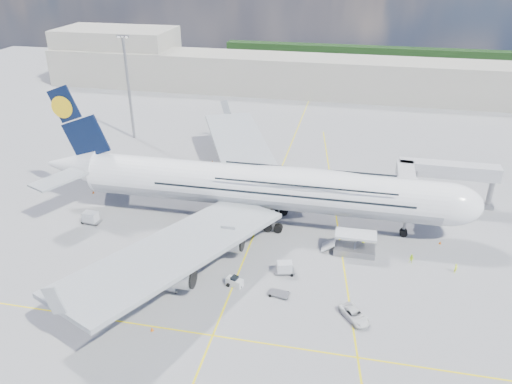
% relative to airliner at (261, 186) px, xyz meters
% --- Properties ---
extents(ground, '(300.00, 300.00, 0.00)m').
position_rel_airliner_xyz_m(ground, '(-0.26, -10.00, -6.87)').
color(ground, gray).
rests_on(ground, ground).
extents(taxi_line_main, '(0.25, 220.00, 0.01)m').
position_rel_airliner_xyz_m(taxi_line_main, '(-0.26, -10.00, -6.86)').
color(taxi_line_main, yellow).
rests_on(taxi_line_main, ground).
extents(taxi_line_cross, '(120.00, 0.25, 0.01)m').
position_rel_airliner_xyz_m(taxi_line_cross, '(-0.26, -30.00, -6.86)').
color(taxi_line_cross, yellow).
rests_on(taxi_line_cross, ground).
extents(taxi_line_diag, '(14.16, 99.06, 0.01)m').
position_rel_airliner_xyz_m(taxi_line_diag, '(13.74, -0.00, -6.86)').
color(taxi_line_diag, yellow).
rests_on(taxi_line_diag, ground).
extents(airliner, '(77.26, 79.15, 23.71)m').
position_rel_airliner_xyz_m(airliner, '(0.00, 0.00, 0.00)').
color(airliner, white).
rests_on(airliner, ground).
extents(jet_bridge, '(18.80, 12.10, 8.50)m').
position_rel_airliner_xyz_m(jet_bridge, '(29.55, 10.94, -0.02)').
color(jet_bridge, '#B7B7BC').
rests_on(jet_bridge, ground).
extents(cargo_loader, '(8.53, 3.20, 3.67)m').
position_rel_airliner_xyz_m(cargo_loader, '(16.56, -7.11, -5.62)').
color(cargo_loader, silver).
rests_on(cargo_loader, ground).
extents(light_mast, '(3.00, 0.70, 25.50)m').
position_rel_airliner_xyz_m(light_mast, '(-40.26, 35.00, 6.34)').
color(light_mast, gray).
rests_on(light_mast, ground).
extents(terminal, '(180.00, 16.00, 12.00)m').
position_rel_airliner_xyz_m(terminal, '(-0.26, 85.00, -0.87)').
color(terminal, '#B2AD9E').
rests_on(terminal, ground).
extents(hangar, '(40.00, 22.00, 18.00)m').
position_rel_airliner_xyz_m(hangar, '(-70.26, 90.00, 2.13)').
color(hangar, '#B2AD9E').
rests_on(hangar, ground).
extents(tree_line, '(160.00, 6.00, 8.00)m').
position_rel_airliner_xyz_m(tree_line, '(39.74, 130.00, -2.87)').
color(tree_line, '#193814').
rests_on(tree_line, ground).
extents(dolly_row_a, '(3.64, 2.46, 2.11)m').
position_rel_airliner_xyz_m(dolly_row_a, '(-12.21, -8.78, -5.73)').
color(dolly_row_a, gray).
rests_on(dolly_row_a, ground).
extents(dolly_row_b, '(3.40, 1.90, 2.12)m').
position_rel_airliner_xyz_m(dolly_row_b, '(-11.94, -23.30, -5.73)').
color(dolly_row_b, gray).
rests_on(dolly_row_b, ground).
extents(dolly_row_c, '(2.74, 1.51, 1.72)m').
position_rel_airliner_xyz_m(dolly_row_c, '(-8.90, -22.31, -5.95)').
color(dolly_row_c, gray).
rests_on(dolly_row_c, ground).
extents(dolly_back, '(3.55, 2.13, 2.15)m').
position_rel_airliner_xyz_m(dolly_back, '(-29.52, -7.09, -5.71)').
color(dolly_back, gray).
rests_on(dolly_back, ground).
extents(dolly_nose_far, '(3.21, 2.13, 0.43)m').
position_rel_airliner_xyz_m(dolly_nose_far, '(6.65, -20.27, -6.53)').
color(dolly_nose_far, gray).
rests_on(dolly_nose_far, ground).
extents(dolly_nose_near, '(3.38, 2.35, 1.94)m').
position_rel_airliner_xyz_m(dolly_nose_near, '(6.60, -14.87, -5.82)').
color(dolly_nose_near, gray).
rests_on(dolly_nose_near, ground).
extents(baggage_tug, '(2.71, 1.90, 1.54)m').
position_rel_airliner_xyz_m(baggage_tug, '(-0.05, -19.36, -6.19)').
color(baggage_tug, silver).
rests_on(baggage_tug, ground).
extents(catering_truck_inner, '(6.87, 2.72, 4.11)m').
position_rel_airliner_xyz_m(catering_truck_inner, '(-4.98, 10.27, -4.93)').
color(catering_truck_inner, gray).
rests_on(catering_truck_inner, ground).
extents(catering_truck_outer, '(6.57, 3.43, 3.73)m').
position_rel_airliner_xyz_m(catering_truck_outer, '(-13.87, 39.07, -5.14)').
color(catering_truck_outer, gray).
rests_on(catering_truck_outer, ground).
extents(service_van, '(4.78, 5.31, 1.37)m').
position_rel_airliner_xyz_m(service_van, '(17.31, -23.08, -6.18)').
color(service_van, silver).
rests_on(service_van, ground).
extents(crew_nose, '(0.66, 0.66, 1.55)m').
position_rel_airliner_xyz_m(crew_nose, '(31.91, -9.39, -6.10)').
color(crew_nose, '#E3FF1A').
rests_on(crew_nose, ground).
extents(crew_loader, '(0.96, 0.89, 1.59)m').
position_rel_airliner_xyz_m(crew_loader, '(25.53, -8.19, -6.07)').
color(crew_loader, '#C8F81A').
rests_on(crew_loader, ground).
extents(crew_wing, '(0.66, 1.16, 1.87)m').
position_rel_airliner_xyz_m(crew_wing, '(-19.06, -19.94, -5.93)').
color(crew_wing, '#D7E418').
rests_on(crew_wing, ground).
extents(crew_van, '(0.61, 0.83, 1.54)m').
position_rel_airliner_xyz_m(crew_van, '(18.12, -4.02, -6.10)').
color(crew_van, '#E0FF1A').
rests_on(crew_van, ground).
extents(crew_tug, '(1.46, 1.10, 2.00)m').
position_rel_airliner_xyz_m(crew_tug, '(-8.46, -18.26, -5.87)').
color(crew_tug, '#C2F71A').
rests_on(crew_tug, ground).
extents(cone_nose, '(0.44, 0.44, 0.56)m').
position_rel_airliner_xyz_m(cone_nose, '(30.63, -1.39, -6.60)').
color(cone_nose, orange).
rests_on(cone_nose, ground).
extents(cone_wing_left_inner, '(0.43, 0.43, 0.55)m').
position_rel_airliner_xyz_m(cone_wing_left_inner, '(-6.32, 15.13, -6.60)').
color(cone_wing_left_inner, orange).
rests_on(cone_wing_left_inner, ground).
extents(cone_wing_left_outer, '(0.48, 0.48, 0.61)m').
position_rel_airliner_xyz_m(cone_wing_left_outer, '(-16.05, 23.47, -6.57)').
color(cone_wing_left_outer, orange).
rests_on(cone_wing_left_outer, ground).
extents(cone_wing_right_inner, '(0.39, 0.39, 0.50)m').
position_rel_airliner_xyz_m(cone_wing_right_inner, '(-13.22, -16.71, -6.63)').
color(cone_wing_right_inner, orange).
rests_on(cone_wing_right_inner, ground).
extents(cone_wing_right_outer, '(0.44, 0.44, 0.56)m').
position_rel_airliner_xyz_m(cone_wing_right_outer, '(-8.18, -30.76, -6.60)').
color(cone_wing_right_outer, orange).
rests_on(cone_wing_right_outer, ground).
extents(cone_tail, '(0.45, 0.45, 0.57)m').
position_rel_airliner_xyz_m(cone_tail, '(-34.99, 3.79, -6.59)').
color(cone_tail, orange).
rests_on(cone_tail, ground).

